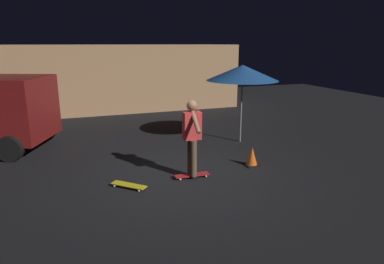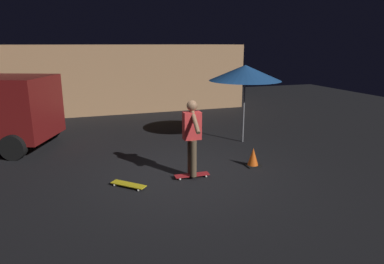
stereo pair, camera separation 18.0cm
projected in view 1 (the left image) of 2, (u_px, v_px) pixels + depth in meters
ground_plane at (183, 175)px, 7.73m from camera, size 28.00×28.00×0.00m
low_building at (109, 77)px, 15.47m from camera, size 11.24×3.56×2.84m
patio_umbrella at (242, 73)px, 9.87m from camera, size 2.10×2.10×2.30m
skateboard_ridden at (192, 175)px, 7.59m from camera, size 0.79×0.25×0.07m
skateboard_spare at (129, 185)px, 7.05m from camera, size 0.70×0.68×0.07m
skater at (192, 133)px, 7.34m from camera, size 0.39×0.98×1.67m
traffic_cone at (252, 157)px, 8.30m from camera, size 0.34×0.34×0.46m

